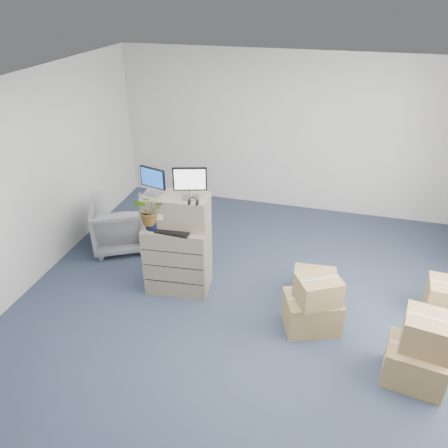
{
  "coord_description": "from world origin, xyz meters",
  "views": [
    {
      "loc": [
        0.92,
        -4.0,
        3.8
      ],
      "look_at": [
        -0.28,
        0.4,
        1.22
      ],
      "focal_mm": 35.0,
      "sensor_mm": 36.0,
      "label": 1
    }
  ],
  "objects_px": {
    "filing_cabinet_lower": "(178,258)",
    "water_bottle": "(180,216)",
    "monitor_right": "(190,181)",
    "keyboard": "(172,231)",
    "potted_plant": "(151,213)",
    "monitor_left": "(153,180)",
    "office_chair": "(119,224)"
  },
  "relations": [
    {
      "from": "filing_cabinet_lower",
      "to": "keyboard",
      "type": "bearing_deg",
      "value": -92.5
    },
    {
      "from": "water_bottle",
      "to": "keyboard",
      "type": "bearing_deg",
      "value": -98.22
    },
    {
      "from": "filing_cabinet_lower",
      "to": "monitor_left",
      "type": "xyz_separation_m",
      "value": [
        -0.28,
        0.01,
        1.11
      ]
    },
    {
      "from": "filing_cabinet_lower",
      "to": "keyboard",
      "type": "xyz_separation_m",
      "value": [
        0.01,
        -0.15,
        0.5
      ]
    },
    {
      "from": "water_bottle",
      "to": "potted_plant",
      "type": "relative_size",
      "value": 0.6
    },
    {
      "from": "monitor_right",
      "to": "potted_plant",
      "type": "distance_m",
      "value": 0.65
    },
    {
      "from": "potted_plant",
      "to": "keyboard",
      "type": "bearing_deg",
      "value": 0.22
    },
    {
      "from": "monitor_right",
      "to": "keyboard",
      "type": "bearing_deg",
      "value": -155.49
    },
    {
      "from": "keyboard",
      "to": "office_chair",
      "type": "relative_size",
      "value": 0.56
    },
    {
      "from": "office_chair",
      "to": "filing_cabinet_lower",
      "type": "bearing_deg",
      "value": 121.44
    },
    {
      "from": "monitor_left",
      "to": "potted_plant",
      "type": "distance_m",
      "value": 0.42
    },
    {
      "from": "monitor_left",
      "to": "office_chair",
      "type": "relative_size",
      "value": 0.44
    },
    {
      "from": "filing_cabinet_lower",
      "to": "potted_plant",
      "type": "bearing_deg",
      "value": -155.96
    },
    {
      "from": "monitor_right",
      "to": "keyboard",
      "type": "xyz_separation_m",
      "value": [
        -0.2,
        -0.17,
        -0.64
      ]
    },
    {
      "from": "keyboard",
      "to": "water_bottle",
      "type": "bearing_deg",
      "value": 84.68
    },
    {
      "from": "water_bottle",
      "to": "office_chair",
      "type": "distance_m",
      "value": 1.64
    },
    {
      "from": "potted_plant",
      "to": "office_chair",
      "type": "bearing_deg",
      "value": 138.27
    },
    {
      "from": "keyboard",
      "to": "potted_plant",
      "type": "relative_size",
      "value": 1.09
    },
    {
      "from": "monitor_right",
      "to": "potted_plant",
      "type": "relative_size",
      "value": 0.96
    },
    {
      "from": "monitor_left",
      "to": "monitor_right",
      "type": "relative_size",
      "value": 0.89
    },
    {
      "from": "filing_cabinet_lower",
      "to": "potted_plant",
      "type": "height_order",
      "value": "potted_plant"
    },
    {
      "from": "filing_cabinet_lower",
      "to": "water_bottle",
      "type": "relative_size",
      "value": 3.77
    },
    {
      "from": "monitor_right",
      "to": "keyboard",
      "type": "relative_size",
      "value": 0.88
    },
    {
      "from": "filing_cabinet_lower",
      "to": "office_chair",
      "type": "xyz_separation_m",
      "value": [
        -1.28,
        0.75,
        -0.07
      ]
    },
    {
      "from": "monitor_left",
      "to": "office_chair",
      "type": "bearing_deg",
      "value": 158.74
    },
    {
      "from": "monitor_right",
      "to": "potted_plant",
      "type": "height_order",
      "value": "monitor_right"
    },
    {
      "from": "office_chair",
      "to": "water_bottle",
      "type": "bearing_deg",
      "value": 124.05
    },
    {
      "from": "filing_cabinet_lower",
      "to": "office_chair",
      "type": "distance_m",
      "value": 1.49
    },
    {
      "from": "potted_plant",
      "to": "office_chair",
      "type": "height_order",
      "value": "potted_plant"
    },
    {
      "from": "filing_cabinet_lower",
      "to": "monitor_right",
      "type": "bearing_deg",
      "value": 1.64
    },
    {
      "from": "water_bottle",
      "to": "potted_plant",
      "type": "height_order",
      "value": "potted_plant"
    },
    {
      "from": "filing_cabinet_lower",
      "to": "keyboard",
      "type": "relative_size",
      "value": 2.07
    }
  ]
}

